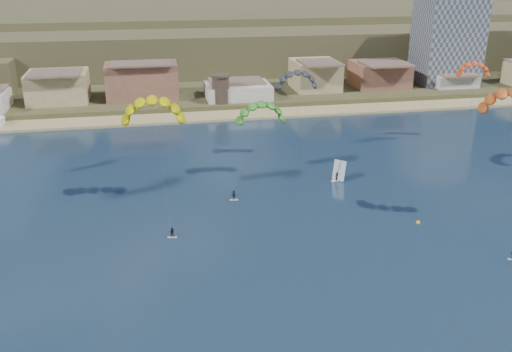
# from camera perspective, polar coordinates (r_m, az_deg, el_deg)

# --- Properties ---
(ground) EXTENTS (2400.00, 2400.00, 0.00)m
(ground) POSITION_cam_1_polar(r_m,az_deg,el_deg) (72.41, 5.01, -16.66)
(ground) COLOR black
(ground) RESTS_ON ground
(beach) EXTENTS (2200.00, 12.00, 0.90)m
(beach) POSITION_cam_1_polar(r_m,az_deg,el_deg) (167.45, -4.82, 5.96)
(beach) COLOR tan
(beach) RESTS_ON ground
(foothills) EXTENTS (940.00, 210.00, 18.00)m
(foothills) POSITION_cam_1_polar(r_m,az_deg,el_deg) (291.91, -3.23, 14.35)
(foothills) COLOR brown
(foothills) RESTS_ON ground
(town) EXTENTS (400.00, 24.00, 12.00)m
(town) POSITION_cam_1_polar(r_m,az_deg,el_deg) (181.86, -18.26, 8.71)
(town) COLOR silver
(town) RESTS_ON ground
(apartment_tower) EXTENTS (20.00, 16.00, 32.00)m
(apartment_tower) POSITION_cam_1_polar(r_m,az_deg,el_deg) (210.73, 18.54, 13.01)
(apartment_tower) COLOR gray
(apartment_tower) RESTS_ON ground
(watchtower) EXTENTS (5.82, 5.82, 8.60)m
(watchtower) POSITION_cam_1_polar(r_m,az_deg,el_deg) (174.24, -3.53, 8.67)
(watchtower) COLOR #47382D
(watchtower) RESTS_ON ground
(kitesurfer_yellow) EXTENTS (12.21, 17.37, 23.87)m
(kitesurfer_yellow) POSITION_cam_1_polar(r_m,az_deg,el_deg) (103.99, -10.24, 6.89)
(kitesurfer_yellow) COLOR silver
(kitesurfer_yellow) RESTS_ON ground
(kitesurfer_green) EXTENTS (13.52, 12.63, 19.30)m
(kitesurfer_green) POSITION_cam_1_polar(r_m,az_deg,el_deg) (115.90, 0.45, 6.65)
(kitesurfer_green) COLOR silver
(kitesurfer_green) RESTS_ON ground
(distant_kite_dark) EXTENTS (9.96, 6.39, 22.29)m
(distant_kite_dark) POSITION_cam_1_polar(r_m,az_deg,el_deg) (126.74, 4.10, 9.87)
(distant_kite_dark) COLOR #262626
(distant_kite_dark) RESTS_ON ground
(distant_kite_orange) EXTENTS (8.99, 6.74, 21.43)m
(distant_kite_orange) POSITION_cam_1_polar(r_m,az_deg,el_deg) (150.22, 20.87, 10.13)
(distant_kite_orange) COLOR #262626
(distant_kite_orange) RESTS_ON ground
(windsurfer) EXTENTS (2.55, 2.79, 4.38)m
(windsurfer) POSITION_cam_1_polar(r_m,az_deg,el_deg) (120.42, 8.13, 0.15)
(windsurfer) COLOR silver
(windsurfer) RESTS_ON ground
(buoy) EXTENTS (0.79, 0.79, 0.79)m
(buoy) POSITION_cam_1_polar(r_m,az_deg,el_deg) (105.10, 15.81, -4.48)
(buoy) COLOR #F1A719
(buoy) RESTS_ON ground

